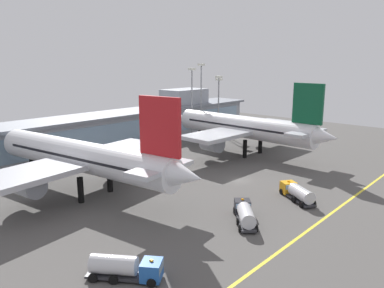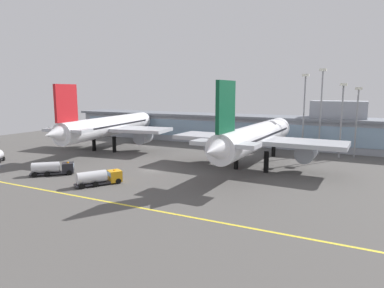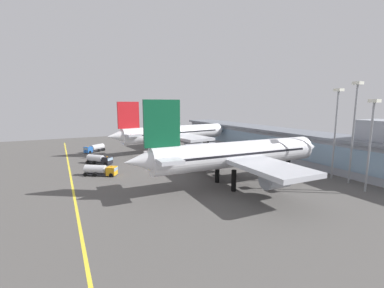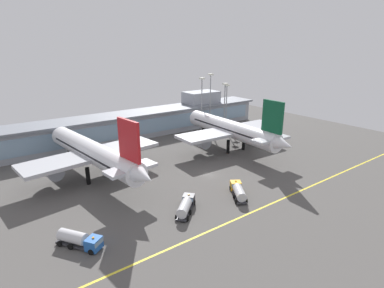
{
  "view_description": "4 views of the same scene",
  "coord_description": "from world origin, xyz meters",
  "px_view_note": "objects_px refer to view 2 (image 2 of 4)",
  "views": [
    {
      "loc": [
        -64.53,
        -44.46,
        25.34
      ],
      "look_at": [
        -0.35,
        13.52,
        6.12
      ],
      "focal_mm": 35.19,
      "sensor_mm": 36.0,
      "label": 1
    },
    {
      "loc": [
        42.66,
        -64.23,
        18.3
      ],
      "look_at": [
        3.39,
        14.25,
        4.46
      ],
      "focal_mm": 31.76,
      "sensor_mm": 36.0,
      "label": 2
    },
    {
      "loc": [
        70.26,
        -23.8,
        19.48
      ],
      "look_at": [
        -4.25,
        14.02,
        6.38
      ],
      "focal_mm": 24.58,
      "sensor_mm": 36.0,
      "label": 3
    },
    {
      "loc": [
        -51.19,
        -62.22,
        35.23
      ],
      "look_at": [
        0.54,
        8.79,
        6.88
      ],
      "focal_mm": 28.31,
      "sensor_mm": 36.0,
      "label": 4
    }
  ],
  "objects_px": {
    "airliner_near_left": "(109,127)",
    "apron_light_mast_west": "(304,102)",
    "baggage_tug_near": "(54,168)",
    "service_truck_far": "(100,177)",
    "apron_light_mast_far_east": "(321,99)",
    "apron_light_mast_centre": "(342,108)",
    "apron_light_mast_east": "(357,110)",
    "airliner_near_right": "(256,137)"
  },
  "relations": [
    {
      "from": "airliner_near_left",
      "to": "apron_light_mast_west",
      "type": "relative_size",
      "value": 2.36
    },
    {
      "from": "baggage_tug_near",
      "to": "apron_light_mast_west",
      "type": "bearing_deg",
      "value": 7.02
    },
    {
      "from": "service_truck_far",
      "to": "baggage_tug_near",
      "type": "bearing_deg",
      "value": 116.04
    },
    {
      "from": "baggage_tug_near",
      "to": "apron_light_mast_far_east",
      "type": "xyz_separation_m",
      "value": [
        49.06,
        51.62,
        14.37
      ]
    },
    {
      "from": "baggage_tug_near",
      "to": "apron_light_mast_far_east",
      "type": "bearing_deg",
      "value": 4.2
    },
    {
      "from": "apron_light_mast_west",
      "to": "apron_light_mast_centre",
      "type": "bearing_deg",
      "value": -16.54
    },
    {
      "from": "airliner_near_left",
      "to": "apron_light_mast_centre",
      "type": "relative_size",
      "value": 2.68
    },
    {
      "from": "baggage_tug_near",
      "to": "apron_light_mast_east",
      "type": "xyz_separation_m",
      "value": [
        58.41,
        51.39,
        11.47
      ]
    },
    {
      "from": "baggage_tug_near",
      "to": "apron_light_mast_east",
      "type": "distance_m",
      "value": 78.64
    },
    {
      "from": "baggage_tug_near",
      "to": "apron_light_mast_centre",
      "type": "height_order",
      "value": "apron_light_mast_centre"
    },
    {
      "from": "apron_light_mast_west",
      "to": "apron_light_mast_centre",
      "type": "xyz_separation_m",
      "value": [
        10.28,
        -3.05,
        -1.55
      ]
    },
    {
      "from": "baggage_tug_near",
      "to": "apron_light_mast_far_east",
      "type": "height_order",
      "value": "apron_light_mast_far_east"
    },
    {
      "from": "apron_light_mast_centre",
      "to": "service_truck_far",
      "type": "bearing_deg",
      "value": -128.69
    },
    {
      "from": "apron_light_mast_centre",
      "to": "apron_light_mast_west",
      "type": "bearing_deg",
      "value": 163.46
    },
    {
      "from": "apron_light_mast_far_east",
      "to": "airliner_near_right",
      "type": "bearing_deg",
      "value": -114.14
    },
    {
      "from": "apron_light_mast_west",
      "to": "apron_light_mast_far_east",
      "type": "height_order",
      "value": "apron_light_mast_far_east"
    },
    {
      "from": "apron_light_mast_west",
      "to": "apron_light_mast_east",
      "type": "xyz_separation_m",
      "value": [
        13.95,
        -0.26,
        -2.14
      ]
    },
    {
      "from": "airliner_near_right",
      "to": "apron_light_mast_centre",
      "type": "bearing_deg",
      "value": -35.38
    },
    {
      "from": "airliner_near_left",
      "to": "apron_light_mast_east",
      "type": "xyz_separation_m",
      "value": [
        68.39,
        20.85,
        5.69
      ]
    },
    {
      "from": "airliner_near_left",
      "to": "service_truck_far",
      "type": "xyz_separation_m",
      "value": [
        24.53,
        -32.14,
        -5.78
      ]
    },
    {
      "from": "baggage_tug_near",
      "to": "apron_light_mast_east",
      "type": "bearing_deg",
      "value": -0.91
    },
    {
      "from": "airliner_near_left",
      "to": "airliner_near_right",
      "type": "distance_m",
      "value": 47.81
    },
    {
      "from": "apron_light_mast_west",
      "to": "apron_light_mast_far_east",
      "type": "relative_size",
      "value": 0.94
    },
    {
      "from": "airliner_near_right",
      "to": "service_truck_far",
      "type": "height_order",
      "value": "airliner_near_right"
    },
    {
      "from": "baggage_tug_near",
      "to": "apron_light_mast_west",
      "type": "distance_m",
      "value": 69.5
    },
    {
      "from": "airliner_near_left",
      "to": "baggage_tug_near",
      "type": "relative_size",
      "value": 6.52
    },
    {
      "from": "service_truck_far",
      "to": "apron_light_mast_west",
      "type": "height_order",
      "value": "apron_light_mast_west"
    },
    {
      "from": "apron_light_mast_centre",
      "to": "airliner_near_right",
      "type": "bearing_deg",
      "value": -127.29
    },
    {
      "from": "apron_light_mast_west",
      "to": "baggage_tug_near",
      "type": "bearing_deg",
      "value": -130.73
    },
    {
      "from": "airliner_near_right",
      "to": "baggage_tug_near",
      "type": "distance_m",
      "value": 46.17
    },
    {
      "from": "baggage_tug_near",
      "to": "service_truck_far",
      "type": "distance_m",
      "value": 14.64
    },
    {
      "from": "airliner_near_right",
      "to": "apron_light_mast_far_east",
      "type": "xyz_separation_m",
      "value": [
        11.44,
        25.51,
        8.49
      ]
    },
    {
      "from": "apron_light_mast_far_east",
      "to": "airliner_near_left",
      "type": "bearing_deg",
      "value": -160.35
    },
    {
      "from": "airliner_near_left",
      "to": "apron_light_mast_east",
      "type": "distance_m",
      "value": 71.73
    },
    {
      "from": "baggage_tug_near",
      "to": "apron_light_mast_centre",
      "type": "distance_m",
      "value": 74.19
    },
    {
      "from": "apron_light_mast_far_east",
      "to": "apron_light_mast_east",
      "type": "bearing_deg",
      "value": -1.43
    },
    {
      "from": "apron_light_mast_centre",
      "to": "apron_light_mast_far_east",
      "type": "xyz_separation_m",
      "value": [
        -5.69,
        3.03,
        2.3
      ]
    },
    {
      "from": "airliner_near_left",
      "to": "apron_light_mast_centre",
      "type": "distance_m",
      "value": 67.49
    },
    {
      "from": "airliner_near_right",
      "to": "apron_light_mast_centre",
      "type": "height_order",
      "value": "apron_light_mast_centre"
    },
    {
      "from": "apron_light_mast_east",
      "to": "service_truck_far",
      "type": "bearing_deg",
      "value": -129.62
    },
    {
      "from": "apron_light_mast_far_east",
      "to": "baggage_tug_near",
      "type": "bearing_deg",
      "value": -133.54
    },
    {
      "from": "airliner_near_right",
      "to": "apron_light_mast_west",
      "type": "height_order",
      "value": "apron_light_mast_west"
    }
  ]
}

